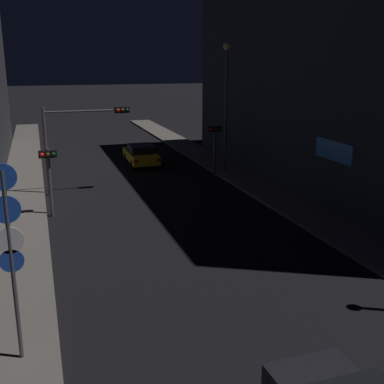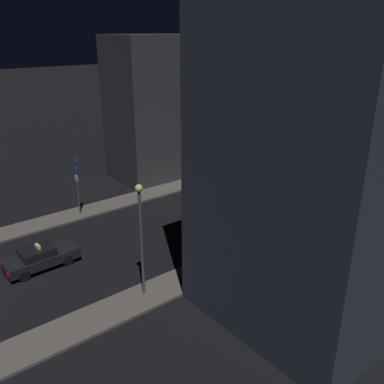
{
  "view_description": "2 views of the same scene",
  "coord_description": "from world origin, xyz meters",
  "px_view_note": "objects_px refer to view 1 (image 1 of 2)",
  "views": [
    {
      "loc": [
        -5.32,
        0.62,
        7.0
      ],
      "look_at": [
        0.16,
        17.52,
        2.11
      ],
      "focal_mm": 44.66,
      "sensor_mm": 36.0,
      "label": 1
    },
    {
      "loc": [
        22.91,
        -0.48,
        13.84
      ],
      "look_at": [
        0.49,
        17.53,
        2.52
      ],
      "focal_mm": 38.54,
      "sensor_mm": 36.0,
      "label": 2
    }
  ],
  "objects_px": {
    "traffic_light_overhead": "(81,130)",
    "traffic_light_left_kerb": "(49,168)",
    "traffic_light_right_kerb": "(215,139)",
    "street_lamp_far_block": "(226,90)",
    "sign_pole_left": "(10,246)",
    "far_car": "(141,154)"
  },
  "relations": [
    {
      "from": "traffic_light_left_kerb",
      "to": "far_car",
      "type": "bearing_deg",
      "value": 57.56
    },
    {
      "from": "traffic_light_right_kerb",
      "to": "sign_pole_left",
      "type": "bearing_deg",
      "value": -123.93
    },
    {
      "from": "traffic_light_overhead",
      "to": "traffic_light_right_kerb",
      "type": "height_order",
      "value": "traffic_light_overhead"
    },
    {
      "from": "far_car",
      "to": "street_lamp_far_block",
      "type": "relative_size",
      "value": 0.56
    },
    {
      "from": "traffic_light_overhead",
      "to": "traffic_light_left_kerb",
      "type": "height_order",
      "value": "traffic_light_overhead"
    },
    {
      "from": "traffic_light_overhead",
      "to": "traffic_light_left_kerb",
      "type": "xyz_separation_m",
      "value": [
        -1.85,
        -3.8,
        -1.13
      ]
    },
    {
      "from": "traffic_light_overhead",
      "to": "street_lamp_far_block",
      "type": "relative_size",
      "value": 0.59
    },
    {
      "from": "traffic_light_left_kerb",
      "to": "sign_pole_left",
      "type": "bearing_deg",
      "value": -95.71
    },
    {
      "from": "traffic_light_overhead",
      "to": "street_lamp_far_block",
      "type": "distance_m",
      "value": 9.51
    },
    {
      "from": "traffic_light_overhead",
      "to": "traffic_light_right_kerb",
      "type": "bearing_deg",
      "value": 9.32
    },
    {
      "from": "far_car",
      "to": "sign_pole_left",
      "type": "distance_m",
      "value": 22.74
    },
    {
      "from": "traffic_light_left_kerb",
      "to": "sign_pole_left",
      "type": "distance_m",
      "value": 11.45
    },
    {
      "from": "sign_pole_left",
      "to": "traffic_light_overhead",
      "type": "bearing_deg",
      "value": 78.86
    },
    {
      "from": "traffic_light_right_kerb",
      "to": "far_car",
      "type": "bearing_deg",
      "value": 126.8
    },
    {
      "from": "traffic_light_left_kerb",
      "to": "traffic_light_right_kerb",
      "type": "relative_size",
      "value": 0.99
    },
    {
      "from": "traffic_light_right_kerb",
      "to": "street_lamp_far_block",
      "type": "relative_size",
      "value": 0.41
    },
    {
      "from": "traffic_light_overhead",
      "to": "sign_pole_left",
      "type": "relative_size",
      "value": 0.99
    },
    {
      "from": "far_car",
      "to": "traffic_light_left_kerb",
      "type": "relative_size",
      "value": 1.4
    },
    {
      "from": "far_car",
      "to": "street_lamp_far_block",
      "type": "distance_m",
      "value": 7.67
    },
    {
      "from": "far_car",
      "to": "traffic_light_right_kerb",
      "type": "bearing_deg",
      "value": -53.2
    },
    {
      "from": "far_car",
      "to": "traffic_light_overhead",
      "type": "distance_m",
      "value": 8.11
    },
    {
      "from": "traffic_light_right_kerb",
      "to": "street_lamp_far_block",
      "type": "distance_m",
      "value": 3.17
    }
  ]
}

